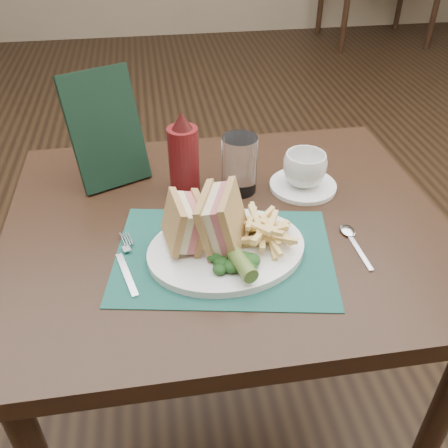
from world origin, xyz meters
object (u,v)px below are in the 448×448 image
Objects in this scene: sandwich_half_a at (174,224)px; ketchup_bottle at (183,153)px; table_main at (226,341)px; placemat at (224,255)px; sandwich_half_b at (211,218)px; saucer at (303,186)px; coffee_cup at (305,169)px; drinking_glass at (239,165)px; check_presenter at (106,129)px; plate at (226,249)px.

sandwich_half_a is 0.22m from ketchup_bottle.
table_main is 2.22× the size of placemat.
saucer is at bearing 57.98° from sandwich_half_b.
coffee_cup is 0.74× the size of drinking_glass.
check_presenter is at bearing 104.89° from sandwich_half_a.
sandwich_half_a is 0.38× the size of check_presenter.
table_main is 6.92× the size of drinking_glass.
coffee_cup is at bearing 23.49° from sandwich_half_a.
sandwich_half_a reaches higher than saucer.
coffee_cup is at bearing 34.12° from plate.
table_main is at bearing 30.27° from sandwich_half_a.
saucer is (0.21, 0.21, 0.00)m from placemat.
placemat is 0.11m from sandwich_half_a.
plate is 0.29m from saucer.
plate is at bearing -18.11° from sandwich_half_a.
coffee_cup is at bearing -7.15° from ketchup_bottle.
sandwich_half_a is 0.07m from sandwich_half_b.
check_presenter is at bearing 115.09° from plate.
drinking_glass is (0.09, 0.20, -0.01)m from sandwich_half_b.
sandwich_half_b reaches higher than saucer.
check_presenter reaches higher than table_main.
check_presenter is at bearing 124.04° from placemat.
saucer reaches higher than table_main.
sandwich_half_a is 0.32m from check_presenter.
ketchup_bottle reaches higher than table_main.
drinking_glass reaches higher than sandwich_half_a.
saucer is at bearing -7.15° from ketchup_bottle.
sandwich_half_b is 0.22m from drinking_glass.
ketchup_bottle is at bearing 172.85° from coffee_cup.
table_main is 0.40m from plate.
placemat is 4.11× the size of sandwich_half_a.
plate reaches higher than table_main.
sandwich_half_b is 0.30m from coffee_cup.
plate is 2.31× the size of drinking_glass.
ketchup_bottle is 0.73× the size of check_presenter.
table_main is at bearing 70.94° from plate.
placemat is 3.46× the size of sandwich_half_b.
drinking_glass is (0.16, 0.20, -0.00)m from sandwich_half_a.
sandwich_half_b is at bearing -8.97° from sandwich_half_a.
check_presenter reaches higher than placemat.
placemat is at bearing -23.85° from sandwich_half_b.
sandwich_half_a reaches higher than placemat.
plate is at bearing -99.04° from table_main.
placemat is at bearing -21.37° from sandwich_half_a.
sandwich_half_a is at bearing 166.53° from placemat.
placemat is at bearing -79.68° from check_presenter.
ketchup_bottle is (-0.07, 0.13, 0.47)m from table_main.
sandwich_half_b is (-0.04, -0.09, 0.45)m from table_main.
sandwich_half_b reaches higher than coffee_cup.
drinking_glass is (-0.14, 0.01, 0.06)m from saucer.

